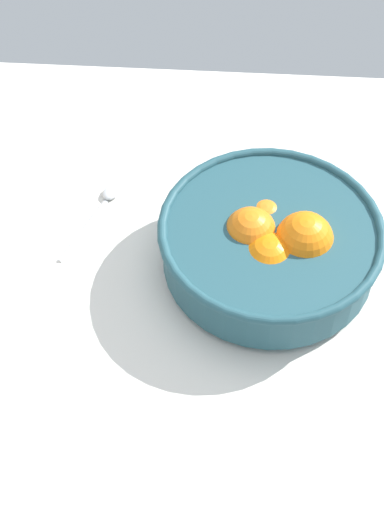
% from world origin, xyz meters
% --- Properties ---
extents(ground_plane, '(1.21, 0.90, 0.03)m').
position_xyz_m(ground_plane, '(0.00, 0.00, -0.01)').
color(ground_plane, silver).
extents(fruit_bowl, '(0.28, 0.28, 0.10)m').
position_xyz_m(fruit_bowl, '(0.10, 0.06, 0.05)').
color(fruit_bowl, '#234C56').
rests_on(fruit_bowl, ground_plane).
extents(spoon, '(0.07, 0.14, 0.01)m').
position_xyz_m(spoon, '(-0.13, 0.14, 0.00)').
color(spoon, silver).
rests_on(spoon, ground_plane).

